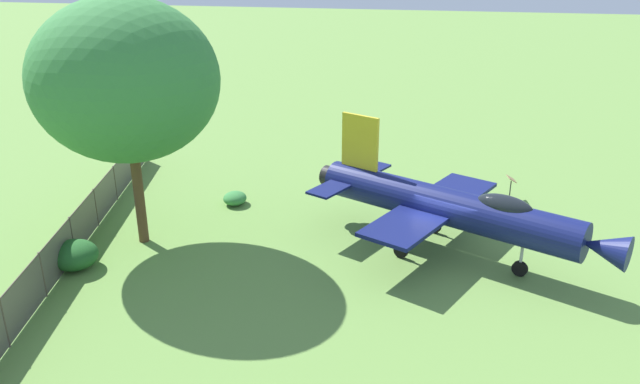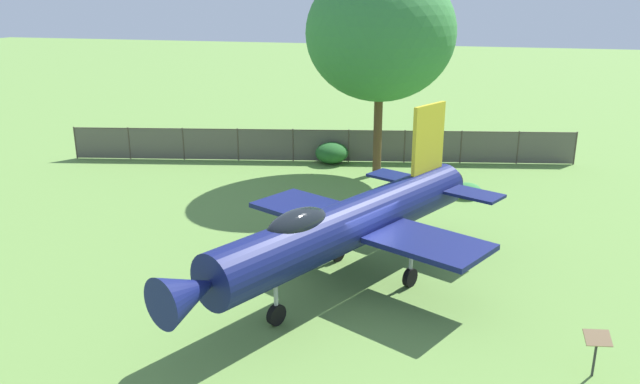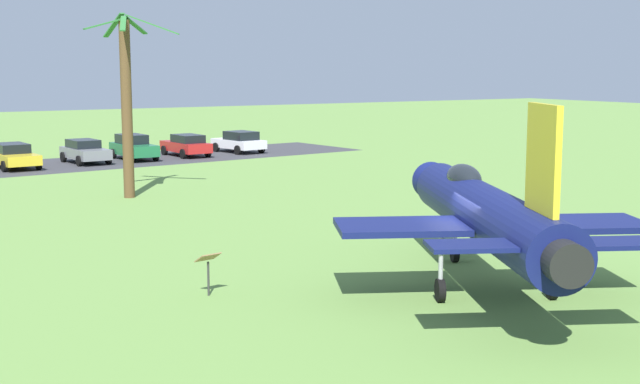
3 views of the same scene
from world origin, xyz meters
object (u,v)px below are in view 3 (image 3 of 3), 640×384
object	(u,v)px
display_jet	(483,211)
palm_tree	(127,104)
info_plaque	(208,263)
parked_car_green	(133,147)
parked_car_red	(186,145)
parked_car_white	(239,141)
parked_car_gray	(85,151)
parked_car_yellow	(13,155)

from	to	relation	value
display_jet	palm_tree	bearing A→B (deg)	34.24
info_plaque	parked_car_green	distance (m)	34.02
info_plaque	parked_car_red	xyz separation A→B (m)	(-12.84, -33.02, -0.10)
info_plaque	parked_car_white	distance (m)	37.52
parked_car_white	parked_car_green	distance (m)	7.82
display_jet	parked_car_white	distance (m)	37.82
parked_car_white	parked_car_red	distance (m)	4.12
parked_car_gray	parked_car_green	bearing A→B (deg)	91.70
parked_car_yellow	parked_car_white	bearing A→B (deg)	91.40
parked_car_white	parked_car_red	bearing A→B (deg)	87.33
display_jet	parked_car_white	size ratio (longest dim) A/B	2.83
parked_car_green	display_jet	bearing A→B (deg)	-7.07
parked_car_white	info_plaque	bearing A→B (deg)	144.07
parked_car_green	parked_car_yellow	xyz separation A→B (m)	(7.56, 0.85, -0.07)
parked_car_white	parked_car_yellow	size ratio (longest dim) A/B	0.91
parked_car_white	parked_car_yellow	distance (m)	15.43
parked_car_red	parked_car_gray	size ratio (longest dim) A/B	1.03
parked_car_gray	parked_car_yellow	size ratio (longest dim) A/B	0.91
parked_car_green	parked_car_white	bearing A→B (deg)	92.00
parked_car_white	parked_car_gray	bearing A→B (deg)	86.52
parked_car_gray	parked_car_white	bearing A→B (deg)	90.70
parked_car_green	palm_tree	bearing A→B (deg)	-22.66
info_plaque	parked_car_yellow	bearing A→B (deg)	-92.84
info_plaque	parked_car_gray	size ratio (longest dim) A/B	0.27
info_plaque	parked_car_white	size ratio (longest dim) A/B	0.26
parked_car_white	parked_car_red	xyz separation A→B (m)	(4.09, 0.46, -0.01)
info_plaque	parked_car_gray	distance (m)	32.94
parked_car_white	parked_car_yellow	bearing A→B (deg)	86.71
display_jet	parked_car_red	world-z (taller)	display_jet
parked_car_white	parked_car_yellow	world-z (taller)	parked_car_white
parked_car_red	parked_car_yellow	xyz separation A→B (m)	(11.26, 1.10, -0.01)
parked_car_gray	parked_car_yellow	world-z (taller)	parked_car_gray
info_plaque	parked_car_green	size ratio (longest dim) A/B	0.26
palm_tree	parked_car_yellow	distance (m)	15.04
parked_car_red	parked_car_gray	xyz separation A→B (m)	(6.91, 0.62, -0.01)
display_jet	parked_car_gray	world-z (taller)	display_jet
display_jet	parked_car_green	world-z (taller)	display_jet
parked_car_yellow	info_plaque	bearing A→B (deg)	-7.26
display_jet	palm_tree	world-z (taller)	palm_tree
palm_tree	info_plaque	xyz separation A→B (m)	(3.74, 17.45, -3.39)
info_plaque	parked_car_red	size ratio (longest dim) A/B	0.26
parked_car_green	parked_car_gray	world-z (taller)	parked_car_green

